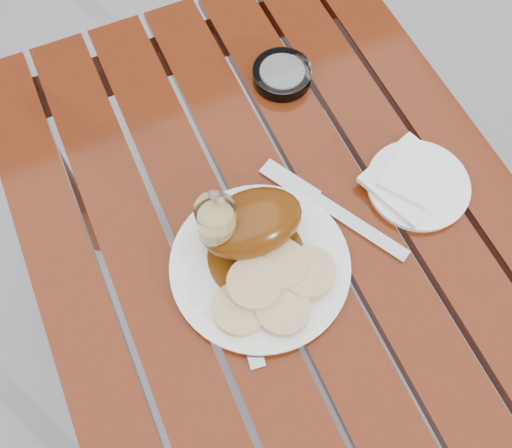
{
  "coord_description": "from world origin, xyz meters",
  "views": [
    {
      "loc": [
        -0.2,
        -0.28,
        1.59
      ],
      "look_at": [
        -0.04,
        0.07,
        0.78
      ],
      "focal_mm": 40.0,
      "sensor_mm": 36.0,
      "label": 1
    }
  ],
  "objects": [
    {
      "name": "table",
      "position": [
        0.0,
        0.0,
        0.38
      ],
      "size": [
        0.8,
        1.2,
        0.75
      ],
      "primitive_type": "cube",
      "color": "#62250B",
      "rests_on": "ground"
    },
    {
      "name": "ashtray",
      "position": [
        0.13,
        0.33,
        0.76
      ],
      "size": [
        0.13,
        0.13,
        0.03
      ],
      "primitive_type": "cylinder",
      "rotation": [
        0.0,
        0.0,
        -0.25
      ],
      "color": "#B2B7BC",
      "rests_on": "table"
    },
    {
      "name": "knife",
      "position": [
        0.1,
        0.03,
        0.75
      ],
      "size": [
        0.14,
        0.22,
        0.01
      ],
      "primitive_type": "cube",
      "rotation": [
        0.0,
        0.0,
        0.5
      ],
      "color": "gray",
      "rests_on": "table"
    },
    {
      "name": "ground",
      "position": [
        0.0,
        0.0,
        0.0
      ],
      "size": [
        60.0,
        60.0,
        0.0
      ],
      "primitive_type": "plane",
      "color": "slate",
      "rests_on": "ground"
    },
    {
      "name": "fork",
      "position": [
        -0.12,
        -0.04,
        0.75
      ],
      "size": [
        0.05,
        0.19,
        0.01
      ],
      "primitive_type": "cube",
      "rotation": [
        0.0,
        0.0,
        -0.15
      ],
      "color": "gray",
      "rests_on": "table"
    },
    {
      "name": "roast_duck",
      "position": [
        -0.06,
        0.06,
        0.81
      ],
      "size": [
        0.17,
        0.16,
        0.12
      ],
      "color": "#582D0A",
      "rests_on": "dinner_plate"
    },
    {
      "name": "dinner_plate",
      "position": [
        -0.06,
        0.01,
        0.76
      ],
      "size": [
        0.37,
        0.37,
        0.02
      ],
      "primitive_type": "cylinder",
      "rotation": [
        0.0,
        0.0,
        -0.39
      ],
      "color": "white",
      "rests_on": "table"
    },
    {
      "name": "side_plate",
      "position": [
        0.24,
        0.03,
        0.76
      ],
      "size": [
        0.22,
        0.22,
        0.01
      ],
      "primitive_type": "cylinder",
      "rotation": [
        0.0,
        0.0,
        -0.36
      ],
      "color": "white",
      "rests_on": "table"
    },
    {
      "name": "bread_dumplings",
      "position": [
        -0.06,
        -0.04,
        0.79
      ],
      "size": [
        0.2,
        0.14,
        0.03
      ],
      "color": "tan",
      "rests_on": "dinner_plate"
    },
    {
      "name": "wine_glass",
      "position": [
        -0.11,
        0.06,
        0.82
      ],
      "size": [
        0.08,
        0.08,
        0.15
      ],
      "primitive_type": "cylinder",
      "rotation": [
        0.0,
        0.0,
        0.31
      ],
      "color": "#FADB72",
      "rests_on": "table"
    },
    {
      "name": "napkin",
      "position": [
        0.23,
        0.04,
        0.77
      ],
      "size": [
        0.17,
        0.16,
        0.01
      ],
      "primitive_type": "cube",
      "rotation": [
        0.0,
        0.0,
        0.33
      ],
      "color": "white",
      "rests_on": "side_plate"
    }
  ]
}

